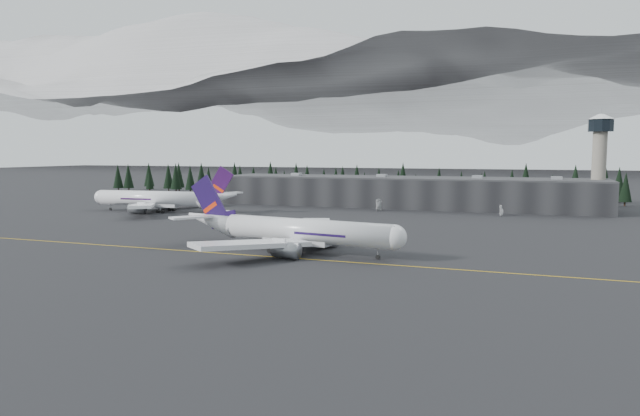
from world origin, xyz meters
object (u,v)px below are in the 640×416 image
(jet_parked, at_px, (163,199))
(gse_vehicle_b, at_px, (501,214))
(terminal, at_px, (404,192))
(jet_main, at_px, (288,230))
(control_tower, at_px, (600,152))
(gse_vehicle_a, at_px, (379,209))

(jet_parked, height_order, gse_vehicle_b, jet_parked)
(terminal, relative_size, gse_vehicle_b, 39.85)
(terminal, bearing_deg, jet_main, -91.47)
(control_tower, height_order, gse_vehicle_b, control_tower)
(jet_parked, bearing_deg, gse_vehicle_b, -171.67)
(control_tower, distance_m, gse_vehicle_b, 49.35)
(terminal, distance_m, jet_main, 118.76)
(jet_main, bearing_deg, gse_vehicle_a, 99.50)
(terminal, distance_m, gse_vehicle_b, 47.91)
(jet_parked, height_order, gse_vehicle_a, jet_parked)
(jet_parked, xyz_separation_m, gse_vehicle_a, (77.99, 32.40, -4.44))
(gse_vehicle_b, bearing_deg, terminal, -132.24)
(terminal, height_order, control_tower, control_tower)
(terminal, distance_m, control_tower, 76.98)
(gse_vehicle_b, bearing_deg, gse_vehicle_a, -104.12)
(control_tower, relative_size, jet_parked, 0.61)
(jet_main, distance_m, jet_parked, 102.97)
(jet_main, bearing_deg, control_tower, 65.31)
(jet_main, relative_size, gse_vehicle_a, 12.41)
(control_tower, relative_size, gse_vehicle_b, 9.39)
(jet_parked, bearing_deg, jet_main, 136.18)
(jet_main, distance_m, gse_vehicle_b, 104.09)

